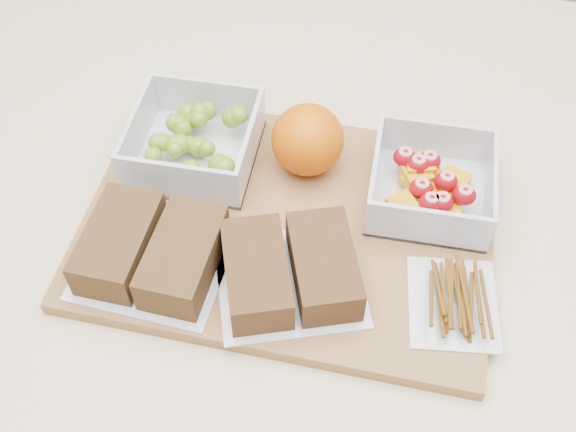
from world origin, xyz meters
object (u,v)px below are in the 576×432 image
Objects in this scene: sandwich_bag_center at (290,270)px; pretzel_bag at (455,298)px; fruit_container at (430,186)px; sandwich_bag_left at (151,251)px; cutting_board at (288,225)px; orange at (308,140)px; grape_container at (195,141)px.

pretzel_bag is (0.16, 0.00, -0.01)m from sandwich_bag_center.
fruit_container reaches higher than sandwich_bag_left.
cutting_board is 0.15m from sandwich_bag_left.
cutting_board is 0.09m from orange.
sandwich_bag_center is at bearing -133.50° from fruit_container.
cutting_board is 2.76× the size of sandwich_bag_left.
cutting_board is at bearing -93.97° from orange.
pretzel_bag is (0.03, -0.13, -0.01)m from fruit_container.
cutting_board is 0.14m from grape_container.
grape_container is at bearing 176.83° from fruit_container.
fruit_container reaches higher than sandwich_bag_center.
sandwich_bag_center is (0.01, -0.15, -0.02)m from orange.
sandwich_bag_left is at bearing -178.61° from pretzel_bag.
cutting_board is at bearing 101.99° from sandwich_bag_center.
orange is at bearing 169.86° from fruit_container.
fruit_container is 0.29m from sandwich_bag_left.
sandwich_bag_center is 0.16m from pretzel_bag.
cutting_board is 5.37× the size of orange.
grape_container is 0.26m from fruit_container.
grape_container is 0.87× the size of sandwich_bag_left.
fruit_container is 0.18m from sandwich_bag_center.
orange is 0.16m from sandwich_bag_center.
orange is (0.12, 0.01, 0.02)m from grape_container.
sandwich_bag_left is at bearing -178.88° from sandwich_bag_center.
orange reaches higher than sandwich_bag_center.
sandwich_bag_center is (0.02, -0.07, 0.03)m from cutting_board.
pretzel_bag is at bearing 1.64° from sandwich_bag_center.
grape_container reaches higher than cutting_board.
sandwich_bag_left reaches higher than cutting_board.
fruit_container is 0.73× the size of sandwich_bag_center.
pretzel_bag is (0.17, -0.07, 0.02)m from cutting_board.
cutting_board is at bearing 32.23° from sandwich_bag_left.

